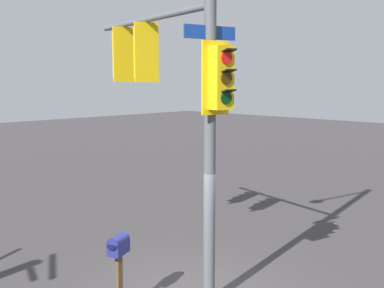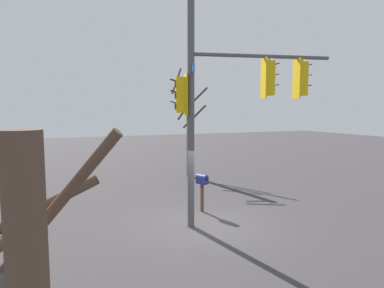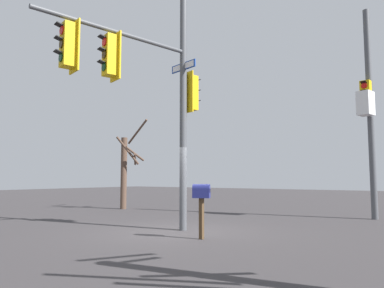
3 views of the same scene
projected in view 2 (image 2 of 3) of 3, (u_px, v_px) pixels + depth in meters
ground_plane at (202, 225)px, 10.95m from camera, size 80.00×80.00×0.00m
main_signal_pole_assembly at (222, 77)px, 10.62m from camera, size 5.22×4.02×8.76m
mailbox at (202, 182)px, 12.30m from camera, size 0.39×0.50×1.41m
bare_tree_across_street at (189, 127)px, 18.85m from camera, size 2.29×1.56×6.25m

